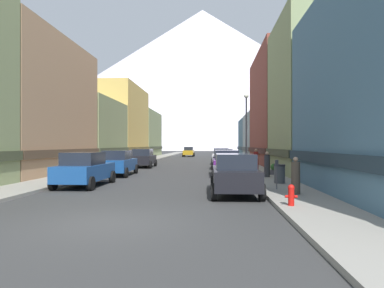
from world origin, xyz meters
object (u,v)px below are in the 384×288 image
object	(u,v)px
car_right_0	(235,174)
car_right_2	(223,159)
car_left_1	(118,163)
potted_plant_1	(274,169)
car_right_1	(226,163)
trash_bin_right	(279,174)
fire_hydrant_near	(291,194)
pedestrian_1	(296,177)
car_right_3	(221,156)
pedestrian_2	(267,165)
car_left_0	(85,169)
car_left_2	(143,158)
car_driving_0	(189,152)
streetlamp_right	(246,120)
pedestrian_0	(256,160)
parking_meter_near	(277,170)

from	to	relation	value
car_right_0	car_right_2	xyz separation A→B (m)	(-0.00, 15.75, 0.00)
car_left_1	potted_plant_1	size ratio (longest dim) A/B	6.01
car_right_1	trash_bin_right	bearing A→B (deg)	-65.44
fire_hydrant_near	car_left_1	bearing A→B (deg)	128.14
car_right_0	pedestrian_1	distance (m)	2.52
car_right_1	potted_plant_1	xyz separation A→B (m)	(3.20, -0.45, -0.41)
car_right_1	potted_plant_1	world-z (taller)	car_right_1
car_right_3	pedestrian_2	size ratio (longest dim) A/B	2.81
car_right_0	car_left_0	bearing A→B (deg)	162.18
car_left_2	car_right_1	size ratio (longest dim) A/B	1.01
fire_hydrant_near	car_driving_0	bearing A→B (deg)	98.05
potted_plant_1	car_driving_0	bearing A→B (deg)	102.68
car_driving_0	streetlamp_right	distance (m)	36.82
car_driving_0	trash_bin_right	distance (m)	44.07
car_left_0	car_left_1	xyz separation A→B (m)	(0.00, 6.05, 0.00)
car_left_2	pedestrian_0	distance (m)	11.24
car_left_0	car_left_2	xyz separation A→B (m)	(0.00, 14.59, 0.00)
parking_meter_near	streetlamp_right	bearing A→B (deg)	92.35
car_right_3	pedestrian_1	distance (m)	23.88
car_driving_0	potted_plant_1	bearing A→B (deg)	-77.32
fire_hydrant_near	potted_plant_1	bearing A→B (deg)	82.43
pedestrian_0	pedestrian_2	bearing A→B (deg)	-90.00
car_right_0	parking_meter_near	bearing A→B (deg)	23.09
car_right_3	pedestrian_2	xyz separation A→B (m)	(2.45, -16.52, -0.02)
car_right_0	pedestrian_2	bearing A→B (deg)	69.75
car_left_2	car_right_3	xyz separation A→B (m)	(7.60, 6.12, 0.00)
parking_meter_near	pedestrian_0	world-z (taller)	pedestrian_0
potted_plant_1	streetlamp_right	bearing A→B (deg)	127.06
pedestrian_1	potted_plant_1	bearing A→B (deg)	85.23
trash_bin_right	pedestrian_2	xyz separation A→B (m)	(-0.10, 3.39, 0.24)
car_left_2	parking_meter_near	world-z (taller)	car_left_2
car_left_1	parking_meter_near	distance (m)	12.25
trash_bin_right	pedestrian_2	world-z (taller)	pedestrian_2
parking_meter_near	streetlamp_right	world-z (taller)	streetlamp_right
car_right_1	car_driving_0	world-z (taller)	same
car_right_1	pedestrian_0	world-z (taller)	pedestrian_0
trash_bin_right	car_left_2	bearing A→B (deg)	126.36
car_right_1	fire_hydrant_near	size ratio (longest dim) A/B	6.27
car_left_2	fire_hydrant_near	bearing A→B (deg)	-65.52
car_left_0	streetlamp_right	size ratio (longest dim) A/B	0.75
trash_bin_right	car_right_0	bearing A→B (deg)	-128.13
pedestrian_0	streetlamp_right	distance (m)	3.49
car_driving_0	trash_bin_right	world-z (taller)	car_driving_0
fire_hydrant_near	pedestrian_0	bearing A→B (deg)	87.00
car_left_1	car_right_3	bearing A→B (deg)	62.59
car_left_0	pedestrian_2	bearing A→B (deg)	22.67
car_right_2	fire_hydrant_near	bearing A→B (deg)	-85.04
car_left_1	trash_bin_right	size ratio (longest dim) A/B	4.55
car_left_0	car_right_1	xyz separation A→B (m)	(7.60, 6.38, 0.00)
car_right_0	car_right_2	size ratio (longest dim) A/B	0.99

